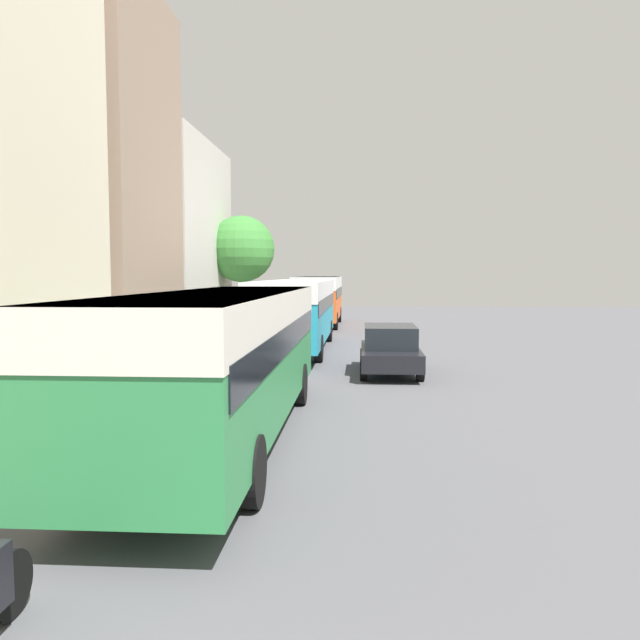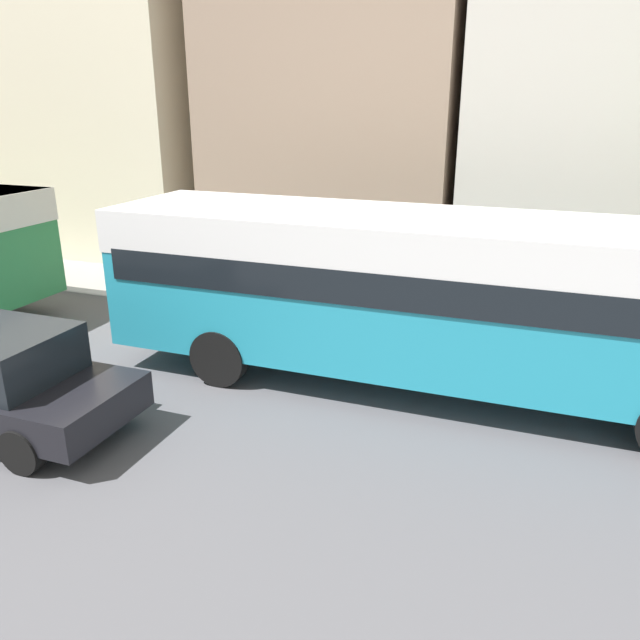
% 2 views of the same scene
% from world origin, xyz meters
% --- Properties ---
extents(building_far_terrace, '(5.68, 6.45, 13.12)m').
position_xyz_m(building_far_terrace, '(-9.04, 20.45, 6.56)').
color(building_far_terrace, gray).
rests_on(building_far_terrace, ground_plane).
extents(building_end_row, '(6.49, 9.09, 9.48)m').
position_xyz_m(building_end_row, '(-9.45, 28.47, 4.74)').
color(building_end_row, beige).
rests_on(building_end_row, ground_plane).
extents(bus_lead, '(2.55, 10.92, 2.84)m').
position_xyz_m(bus_lead, '(-1.60, 10.29, 1.86)').
color(bus_lead, '#2D8447').
rests_on(bus_lead, ground_plane).
extents(bus_following, '(2.66, 11.22, 2.90)m').
position_xyz_m(bus_following, '(-1.70, 24.47, 1.90)').
color(bus_following, teal).
rests_on(bus_following, ground_plane).
extents(bus_third_in_line, '(2.58, 9.30, 3.02)m').
position_xyz_m(bus_third_in_line, '(-1.62, 36.97, 1.96)').
color(bus_third_in_line, '#EA5B23').
rests_on(bus_third_in_line, ground_plane).
extents(car_crossing, '(1.90, 4.36, 1.54)m').
position_xyz_m(car_crossing, '(1.93, 18.56, 0.80)').
color(car_crossing, black).
rests_on(car_crossing, ground_plane).
extents(pedestrian_near_curb, '(0.34, 0.34, 1.86)m').
position_xyz_m(pedestrian_near_curb, '(-5.70, 10.18, 1.12)').
color(pedestrian_near_curb, '#232838').
rests_on(pedestrian_near_curb, sidewalk).
extents(street_tree, '(3.44, 3.44, 6.05)m').
position_xyz_m(street_tree, '(-5.21, 30.83, 4.45)').
color(street_tree, brown).
rests_on(street_tree, sidewalk).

